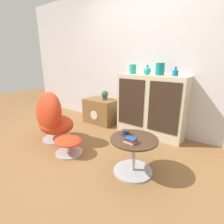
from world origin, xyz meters
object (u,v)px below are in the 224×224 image
object	(u,v)px
tv_console	(101,111)
potted_plant	(105,95)
egg_chair	(52,119)
teacup	(125,133)
sideboard	(151,106)
vase_leftmost	(133,69)
vase_rightmost	(175,73)
ottoman	(69,143)
coffee_table	(134,154)
vase_inner_left	(147,71)
vase_inner_right	(160,69)
book_stack	(130,140)

from	to	relation	value
tv_console	potted_plant	bearing A→B (deg)	0.29
egg_chair	teacup	size ratio (longest dim) A/B	6.39
sideboard	egg_chair	size ratio (longest dim) A/B	1.39
vase_leftmost	vase_rightmost	size ratio (longest dim) A/B	1.13
egg_chair	vase_leftmost	size ratio (longest dim) A/B	5.32
tv_console	ottoman	distance (m)	1.37
ottoman	vase_rightmost	distance (m)	1.90
coffee_table	vase_inner_left	world-z (taller)	vase_inner_left
vase_inner_right	teacup	world-z (taller)	vase_inner_right
coffee_table	vase_rightmost	distance (m)	1.43
potted_plant	vase_inner_left	bearing A→B (deg)	2.55
vase_leftmost	teacup	world-z (taller)	vase_leftmost
vase_inner_right	vase_rightmost	size ratio (longest dim) A/B	1.37
teacup	book_stack	size ratio (longest dim) A/B	1.06
egg_chair	vase_leftmost	bearing A→B (deg)	56.67
tv_console	vase_leftmost	world-z (taller)	vase_leftmost
vase_inner_left	teacup	xyz separation A→B (m)	(0.29, -1.10, -0.66)
egg_chair	vase_rightmost	world-z (taller)	vase_rightmost
vase_inner_left	vase_rightmost	distance (m)	0.47
vase_leftmost	vase_inner_left	size ratio (longest dim) A/B	0.99
ottoman	vase_inner_left	distance (m)	1.71
vase_inner_right	vase_rightmost	distance (m)	0.25
vase_rightmost	book_stack	distance (m)	1.41
potted_plant	teacup	distance (m)	1.59
vase_leftmost	egg_chair	bearing A→B (deg)	-123.33
egg_chair	ottoman	world-z (taller)	egg_chair
vase_inner_left	vase_inner_right	bearing A→B (deg)	0.00
book_stack	coffee_table	bearing A→B (deg)	98.45
vase_leftmost	book_stack	bearing A→B (deg)	-59.75
potted_plant	vase_inner_right	bearing A→B (deg)	2.04
tv_console	teacup	xyz separation A→B (m)	(1.28, -1.06, 0.20)
vase_leftmost	vase_rightmost	distance (m)	0.75
vase_leftmost	potted_plant	world-z (taller)	vase_leftmost
egg_chair	ottoman	xyz separation A→B (m)	(0.54, -0.14, -0.22)
sideboard	tv_console	world-z (taller)	sideboard
vase_rightmost	book_stack	bearing A→B (deg)	-90.83
ottoman	egg_chair	bearing A→B (deg)	165.78
sideboard	potted_plant	distance (m)	1.00
vase_rightmost	potted_plant	size ratio (longest dim) A/B	0.74
potted_plant	coffee_table	bearing A→B (deg)	-39.75
sideboard	teacup	size ratio (longest dim) A/B	8.88
vase_rightmost	ottoman	bearing A→B (deg)	-126.89
egg_chair	potted_plant	size ratio (longest dim) A/B	4.47
vase_leftmost	potted_plant	bearing A→B (deg)	-176.29
vase_rightmost	potted_plant	world-z (taller)	vase_rightmost
vase_leftmost	vase_inner_right	distance (m)	0.50
teacup	vase_leftmost	bearing A→B (deg)	117.29
sideboard	vase_rightmost	distance (m)	0.68
egg_chair	teacup	xyz separation A→B (m)	(1.35, 0.09, 0.08)
tv_console	vase_rightmost	world-z (taller)	vase_rightmost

